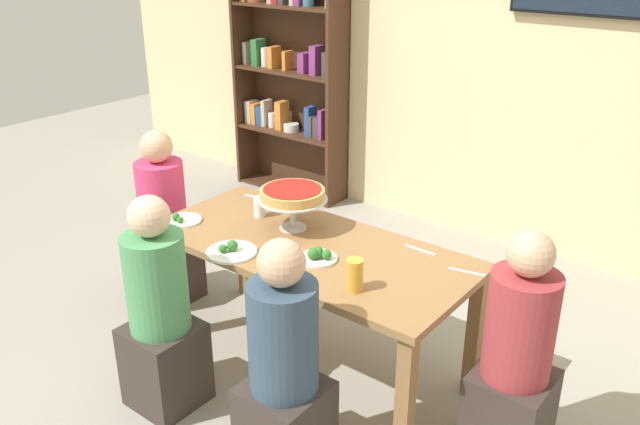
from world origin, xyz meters
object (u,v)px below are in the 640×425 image
(salad_plate_far_diner, at_px, (231,251))
(diner_near_left, at_px, (161,320))
(dining_table, at_px, (308,260))
(cutlery_fork_near, at_px, (257,197))
(salad_plate_near_diner, at_px, (182,220))
(diner_near_right, at_px, (284,378))
(cutlery_fork_far, at_px, (467,272))
(cutlery_knife_near, at_px, (421,250))
(water_glass_clear_near, at_px, (259,207))
(deep_dish_pizza_stand, at_px, (292,196))
(diner_head_east, at_px, (515,367))
(bookshelf, at_px, (291,69))
(beer_glass_amber_tall, at_px, (354,275))
(salad_plate_spare, at_px, (318,256))
(diner_head_west, at_px, (165,230))

(salad_plate_far_diner, bearing_deg, diner_near_left, -107.18)
(dining_table, bearing_deg, cutlery_fork_near, 154.57)
(diner_near_left, height_order, salad_plate_near_diner, diner_near_left)
(diner_near_right, height_order, cutlery_fork_far, diner_near_right)
(salad_plate_far_diner, height_order, cutlery_knife_near, salad_plate_far_diner)
(cutlery_fork_near, bearing_deg, dining_table, 146.28)
(diner_near_right, relative_size, cutlery_fork_near, 6.39)
(dining_table, relative_size, diner_near_left, 1.53)
(salad_plate_near_diner, distance_m, cutlery_fork_far, 1.60)
(salad_plate_far_diner, height_order, water_glass_clear_near, water_glass_clear_near)
(dining_table, bearing_deg, diner_near_right, -58.69)
(deep_dish_pizza_stand, bearing_deg, diner_head_east, -4.17)
(bookshelf, relative_size, salad_plate_near_diner, 10.64)
(deep_dish_pizza_stand, xyz_separation_m, beer_glass_amber_tall, (0.65, -0.34, -0.12))
(cutlery_knife_near, bearing_deg, water_glass_clear_near, 12.73)
(salad_plate_far_diner, xyz_separation_m, cutlery_fork_far, (1.04, 0.56, -0.01))
(diner_near_left, bearing_deg, diner_head_east, -64.94)
(diner_near_right, bearing_deg, cutlery_fork_far, -22.46)
(salad_plate_spare, bearing_deg, diner_head_east, 6.43)
(dining_table, xyz_separation_m, bookshelf, (-1.82, 2.02, 0.48))
(diner_near_left, bearing_deg, diner_head_west, 49.13)
(diner_head_east, distance_m, cutlery_fork_near, 1.87)
(deep_dish_pizza_stand, bearing_deg, salad_plate_near_diner, -150.16)
(diner_near_right, height_order, salad_plate_spare, diner_near_right)
(bookshelf, relative_size, cutlery_fork_near, 12.29)
(bookshelf, xyz_separation_m, salad_plate_spare, (1.97, -2.12, -0.36))
(deep_dish_pizza_stand, bearing_deg, cutlery_fork_near, 155.91)
(bookshelf, bearing_deg, water_glass_clear_near, -54.23)
(diner_head_west, height_order, cutlery_knife_near, diner_head_west)
(diner_head_east, distance_m, cutlery_knife_near, 0.77)
(dining_table, height_order, salad_plate_spare, salad_plate_spare)
(diner_head_west, distance_m, cutlery_knife_near, 1.72)
(bookshelf, bearing_deg, cutlery_fork_near, -55.71)
(diner_near_right, relative_size, diner_near_left, 1.00)
(diner_near_left, xyz_separation_m, cutlery_fork_near, (-0.29, 1.02, 0.25))
(diner_head_west, bearing_deg, beer_glass_amber_tall, -7.79)
(salad_plate_near_diner, distance_m, cutlery_fork_near, 0.53)
(dining_table, bearing_deg, cutlery_fork_far, 16.65)
(diner_head_west, bearing_deg, cutlery_knife_near, 10.66)
(diner_near_right, bearing_deg, salad_plate_near_diner, 67.98)
(salad_plate_spare, xyz_separation_m, beer_glass_amber_tall, (0.31, -0.13, 0.05))
(cutlery_fork_far, bearing_deg, deep_dish_pizza_stand, -4.64)
(diner_head_east, relative_size, water_glass_clear_near, 9.72)
(bookshelf, height_order, beer_glass_amber_tall, bookshelf)
(diner_near_left, xyz_separation_m, salad_plate_spare, (0.52, 0.60, 0.27))
(diner_head_east, relative_size, salad_plate_spare, 5.75)
(diner_head_east, relative_size, salad_plate_near_diner, 5.53)
(diner_head_west, bearing_deg, water_glass_clear_near, 10.11)
(beer_glass_amber_tall, bearing_deg, salad_plate_near_diner, 178.90)
(water_glass_clear_near, height_order, cutlery_fork_far, water_glass_clear_near)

